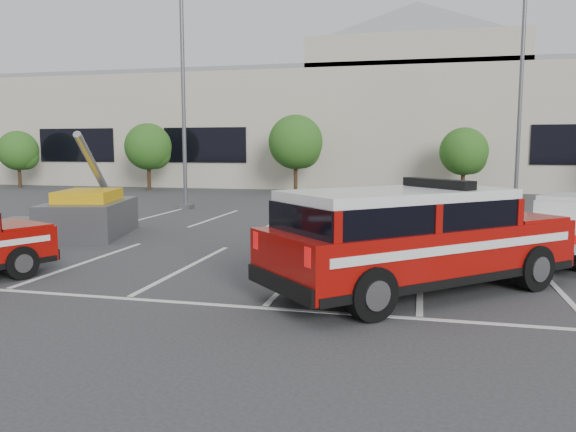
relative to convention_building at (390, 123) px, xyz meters
name	(u,v)px	position (x,y,z in m)	size (l,w,h in m)	color
ground	(298,273)	(-0.18, -31.86, -4.72)	(120.00, 120.00, 0.00)	#2F2F32
stall_markings	(330,241)	(-0.18, -27.36, -4.71)	(23.00, 15.00, 0.01)	silver
convention_building	(390,123)	(0.00, 0.00, 0.00)	(60.00, 16.99, 13.20)	beige
tree_far_left	(20,152)	(-25.09, -9.82, -2.22)	(2.77, 2.77, 3.99)	#3F2B19
tree_left	(150,148)	(-15.09, -9.82, -1.95)	(3.07, 3.07, 4.42)	#3F2B19
tree_mid_left	(297,144)	(-5.09, -9.82, -1.68)	(3.37, 3.37, 4.85)	#3F2B19
tree_mid_right	(465,153)	(4.91, -9.82, -2.22)	(2.77, 2.77, 3.99)	#3F2B19
light_pole_left	(183,95)	(-8.18, -19.86, 0.47)	(0.90, 0.60, 10.24)	#59595E
light_pole_mid	(520,96)	(6.82, -15.86, 0.47)	(0.90, 0.60, 10.24)	#59595E
fire_chief_suv	(416,247)	(2.42, -32.92, -3.81)	(6.19, 5.97, 2.22)	maroon
white_pickup	(571,233)	(6.31, -28.30, -4.08)	(3.91, 5.44, 1.59)	silver
utility_rig	(85,216)	(-8.01, -28.18, -4.05)	(3.47, 4.39, 3.34)	#59595E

